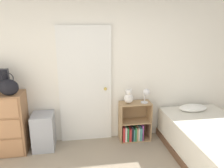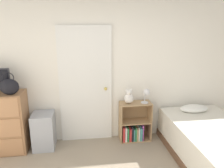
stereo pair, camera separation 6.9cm
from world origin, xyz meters
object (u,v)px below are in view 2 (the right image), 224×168
at_px(desk_lamp, 146,93).
at_px(bed, 214,145).
at_px(storage_bin, 44,131).
at_px(teddy_bear, 129,97).
at_px(handbag, 9,87).
at_px(bookshelf, 134,126).

distance_m(desk_lamp, bed, 1.30).
distance_m(storage_bin, bed, 2.71).
height_order(teddy_bear, desk_lamp, desk_lamp).
relative_size(storage_bin, teddy_bear, 2.39).
xyz_separation_m(teddy_bear, bed, (1.15, -0.82, -0.54)).
bearing_deg(handbag, bookshelf, 5.38).
bearing_deg(desk_lamp, handbag, -176.20).
bearing_deg(bed, handbag, 168.19).
relative_size(handbag, desk_lamp, 1.35).
height_order(storage_bin, desk_lamp, desk_lamp).
height_order(handbag, desk_lamp, handbag).
xyz_separation_m(storage_bin, bed, (2.60, -0.76, -0.03)).
relative_size(handbag, bed, 0.18).
xyz_separation_m(storage_bin, teddy_bear, (1.45, 0.05, 0.51)).
bearing_deg(handbag, storage_bin, 17.80).
relative_size(desk_lamp, bed, 0.13).
distance_m(storage_bin, desk_lamp, 1.84).
relative_size(teddy_bear, desk_lamp, 0.99).
xyz_separation_m(desk_lamp, bed, (0.85, -0.77, -0.61)).
height_order(handbag, teddy_bear, handbag).
xyz_separation_m(handbag, bed, (3.02, -0.63, -0.85)).
xyz_separation_m(bookshelf, desk_lamp, (0.20, -0.04, 0.62)).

